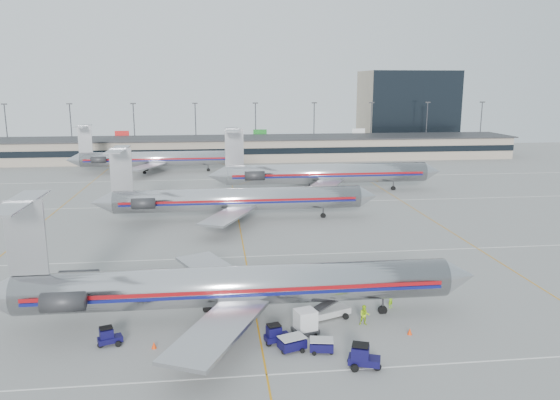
{
  "coord_description": "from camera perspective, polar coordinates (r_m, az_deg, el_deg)",
  "views": [
    {
      "loc": [
        -3.32,
        -54.14,
        20.84
      ],
      "look_at": [
        5.72,
        21.72,
        4.5
      ],
      "focal_mm": 35.0,
      "sensor_mm": 36.0,
      "label": 1
    }
  ],
  "objects": [
    {
      "name": "tug_left",
      "position": [
        47.71,
        -17.49,
        -13.48
      ],
      "size": [
        2.13,
        1.56,
        1.56
      ],
      "rotation": [
        0.0,
        0.0,
        0.35
      ],
      "color": "#0C0A37",
      "rests_on": "ground"
    },
    {
      "name": "tug_center",
      "position": [
        45.87,
        -0.45,
        -13.9
      ],
      "size": [
        2.23,
        1.5,
        1.66
      ],
      "rotation": [
        0.0,
        0.0,
        0.25
      ],
      "color": "#0C0A37",
      "rests_on": "ground"
    },
    {
      "name": "jet_back_row",
      "position": [
        134.05,
        -13.12,
        4.24
      ],
      "size": [
        41.72,
        25.66,
        11.41
      ],
      "color": "silver",
      "rests_on": "ground"
    },
    {
      "name": "cone_right",
      "position": [
        48.78,
        13.41,
        -13.21
      ],
      "size": [
        0.44,
        0.44,
        0.56
      ],
      "primitive_type": "cone",
      "rotation": [
        0.0,
        0.0,
        0.07
      ],
      "color": "#EF3807",
      "rests_on": "ground"
    },
    {
      "name": "belt_loader",
      "position": [
        50.72,
        5.19,
        -11.41
      ],
      "size": [
        4.93,
        2.86,
        2.53
      ],
      "rotation": [
        0.0,
        0.0,
        0.38
      ],
      "color": "#A9A9A9",
      "rests_on": "ground"
    },
    {
      "name": "terminal",
      "position": [
        153.18,
        -5.53,
        5.39
      ],
      "size": [
        162.0,
        17.0,
        6.25
      ],
      "color": "gray",
      "rests_on": "ground"
    },
    {
      "name": "apron_markings",
      "position": [
        67.52,
        -3.66,
        -5.92
      ],
      "size": [
        160.0,
        0.15,
        0.02
      ],
      "primitive_type": "cube",
      "color": "silver",
      "rests_on": "ground"
    },
    {
      "name": "ground",
      "position": [
        58.11,
        -3.1,
        -8.96
      ],
      "size": [
        260.0,
        260.0,
        0.0
      ],
      "primitive_type": "plane",
      "color": "gray",
      "rests_on": "ground"
    },
    {
      "name": "light_mast_row",
      "position": [
        166.63,
        -5.69,
        7.8
      ],
      "size": [
        163.6,
        0.4,
        15.28
      ],
      "color": "#38383D",
      "rests_on": "ground"
    },
    {
      "name": "cart_outer",
      "position": [
        44.78,
        4.36,
        -14.89
      ],
      "size": [
        2.03,
        1.55,
        1.05
      ],
      "rotation": [
        0.0,
        0.0,
        -0.16
      ],
      "color": "#0C0A37",
      "rests_on": "ground"
    },
    {
      "name": "ramp_worker_far",
      "position": [
        49.51,
        8.81,
        -11.81
      ],
      "size": [
        1.01,
        0.85,
        1.83
      ],
      "primitive_type": "imported",
      "rotation": [
        0.0,
        0.0,
        -0.19
      ],
      "color": "#A2D614",
      "rests_on": "ground"
    },
    {
      "name": "jet_foreground",
      "position": [
        48.95,
        -5.48,
        -8.9
      ],
      "size": [
        44.38,
        26.13,
        11.62
      ],
      "color": "silver",
      "rests_on": "ground"
    },
    {
      "name": "jet_third_row",
      "position": [
        106.92,
        4.45,
        2.8
      ],
      "size": [
        46.33,
        28.5,
        12.67
      ],
      "color": "silver",
      "rests_on": "ground"
    },
    {
      "name": "tug_right",
      "position": [
        42.76,
        8.61,
        -15.91
      ],
      "size": [
        2.62,
        1.91,
        1.92
      ],
      "rotation": [
        0.0,
        0.0,
        -0.34
      ],
      "color": "#0C0A37",
      "rests_on": "ground"
    },
    {
      "name": "jet_second_row",
      "position": [
        84.48,
        -4.91,
        0.09
      ],
      "size": [
        44.31,
        26.09,
        11.6
      ],
      "color": "silver",
      "rests_on": "ground"
    },
    {
      "name": "distant_building",
      "position": [
        193.68,
        13.1,
        9.3
      ],
      "size": [
        30.0,
        20.0,
        25.0
      ],
      "primitive_type": "cube",
      "color": "tan",
      "rests_on": "ground"
    },
    {
      "name": "ramp_worker_near",
      "position": [
        53.52,
        11.51,
        -10.17
      ],
      "size": [
        0.69,
        0.67,
        1.6
      ],
      "primitive_type": "imported",
      "rotation": [
        0.0,
        0.0,
        0.69
      ],
      "color": "#7CC912",
      "rests_on": "ground"
    },
    {
      "name": "cone_left",
      "position": [
        46.42,
        -13.03,
        -14.56
      ],
      "size": [
        0.49,
        0.49,
        0.56
      ],
      "primitive_type": "cone",
      "rotation": [
        0.0,
        0.0,
        -0.21
      ],
      "color": "#EF3807",
      "rests_on": "ground"
    },
    {
      "name": "uld_container",
      "position": [
        47.42,
        2.67,
        -12.59
      ],
      "size": [
        2.38,
        2.16,
        2.11
      ],
      "rotation": [
        0.0,
        0.0,
        0.28
      ],
      "color": "#2D2D30",
      "rests_on": "ground"
    },
    {
      "name": "cart_inner",
      "position": [
        44.89,
        1.27,
        -14.71
      ],
      "size": [
        2.39,
        2.0,
        1.16
      ],
      "rotation": [
        0.0,
        0.0,
        0.35
      ],
      "color": "#0C0A37",
      "rests_on": "ground"
    }
  ]
}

